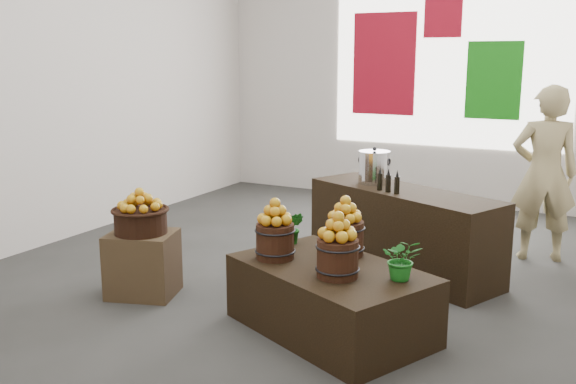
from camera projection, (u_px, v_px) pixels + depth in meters
The scene contains 22 objects.
ground at pixel (316, 273), 6.07m from camera, with size 7.00×7.00×0.00m, color #373735.
back_wall at pixel (427, 57), 8.68m from camera, with size 6.00×0.04×4.00m, color beige.
back_opening at pixel (449, 57), 8.53m from camera, with size 3.20×0.02×2.40m, color white.
deco_red_left at pixel (384, 64), 8.95m from camera, with size 0.90×0.04×1.40m, color maroon.
deco_green_right at pixel (494, 80), 8.31m from camera, with size 0.70×0.04×1.00m, color #157912.
deco_red_upper at pixel (443, 18), 8.46m from camera, with size 0.50×0.04×0.50m, color maroon.
crate at pixel (143, 264), 5.46m from camera, with size 0.55×0.45×0.55m, color brown.
wicker_basket at pixel (141, 221), 5.39m from camera, with size 0.44×0.44×0.20m, color black.
apples_in_basket at pixel (140, 199), 5.35m from camera, with size 0.34×0.34×0.18m, color #A61805, non-canonical shape.
display_table at pixel (331, 299), 4.74m from camera, with size 1.45×0.89×0.50m, color black.
apple_bucket_front_left at pixel (275, 241), 4.86m from camera, with size 0.29×0.29×0.27m, color #37160F.
apples_in_bucket_front_left at pixel (275, 211), 4.81m from camera, with size 0.22×0.22×0.20m, color #A61805, non-canonical shape.
apple_bucket_front_right at pixel (338, 258), 4.44m from camera, with size 0.29×0.29×0.27m, color #37160F.
apples_in_bucket_front_right at pixel (338, 226), 4.40m from camera, with size 0.22×0.22×0.20m, color #A61805, non-canonical shape.
apple_bucket_rear at pixel (345, 238), 4.93m from camera, with size 0.29×0.29×0.27m, color #37160F.
apples_in_bucket_rear at pixel (345, 209), 4.88m from camera, with size 0.22×0.22×0.20m, color #A61805, non-canonical shape.
herb_garnish_right at pixel (402, 259), 4.38m from camera, with size 0.27×0.23×0.30m, color #156719.
herb_garnish_left at pixel (294, 228), 5.23m from camera, with size 0.15×0.12×0.27m, color #156719.
counter at pixel (403, 231), 6.05m from camera, with size 1.94×0.62×0.79m, color black.
stock_pot_left at pixel (374, 168), 6.24m from camera, with size 0.30×0.30×0.30m, color silver.
oil_cruets at pixel (391, 181), 5.83m from camera, with size 0.21×0.05×0.22m, color black, non-canonical shape.
shopper at pixel (544, 174), 6.32m from camera, with size 0.64×0.42×1.75m, color tan.
Camera 1 is at (2.45, -5.24, 2.01)m, focal length 40.00 mm.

